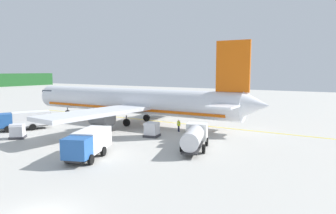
% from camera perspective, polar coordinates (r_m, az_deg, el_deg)
% --- Properties ---
extents(airliner_foreground, '(34.69, 41.66, 11.90)m').
position_cam_1_polar(airliner_foreground, '(47.67, -6.72, 1.03)').
color(airliner_foreground, silver).
rests_on(airliner_foreground, ground).
extents(service_truck_fuel, '(6.60, 4.27, 2.53)m').
position_cam_1_polar(service_truck_fuel, '(29.73, -14.56, -6.41)').
color(service_truck_fuel, '#2659A5').
rests_on(service_truck_fuel, ground).
extents(service_truck_baggage, '(6.89, 5.07, 2.46)m').
position_cam_1_polar(service_truck_baggage, '(46.73, -25.12, -2.10)').
color(service_truck_baggage, '#2659A5').
rests_on(service_truck_baggage, ground).
extents(service_truck_pushback, '(7.03, 4.04, 2.40)m').
position_cam_1_polar(service_truck_pushback, '(31.75, 4.88, -5.48)').
color(service_truck_pushback, white).
rests_on(service_truck_pushback, ground).
extents(cargo_container_near, '(2.34, 2.34, 1.85)m').
position_cam_1_polar(cargo_container_near, '(41.15, -26.14, -4.08)').
color(cargo_container_near, '#333338').
rests_on(cargo_container_near, ground).
extents(cargo_container_mid, '(2.01, 2.01, 1.90)m').
position_cam_1_polar(cargo_container_mid, '(38.03, -3.06, -4.20)').
color(cargo_container_mid, '#333338').
rests_on(cargo_container_mid, ground).
extents(crew_marshaller, '(0.37, 0.60, 1.76)m').
position_cam_1_polar(crew_marshaller, '(43.47, -11.59, -2.74)').
color(crew_marshaller, '#191E33').
rests_on(crew_marshaller, ground).
extents(crew_loader_left, '(0.41, 0.57, 1.60)m').
position_cam_1_polar(crew_loader_left, '(41.11, 2.00, -3.29)').
color(crew_loader_left, '#191E33').
rests_on(crew_loader_left, ground).
extents(apron_guide_line, '(0.30, 60.00, 0.01)m').
position_cam_1_polar(apron_guide_line, '(48.57, 0.10, -2.85)').
color(apron_guide_line, yellow).
rests_on(apron_guide_line, ground).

